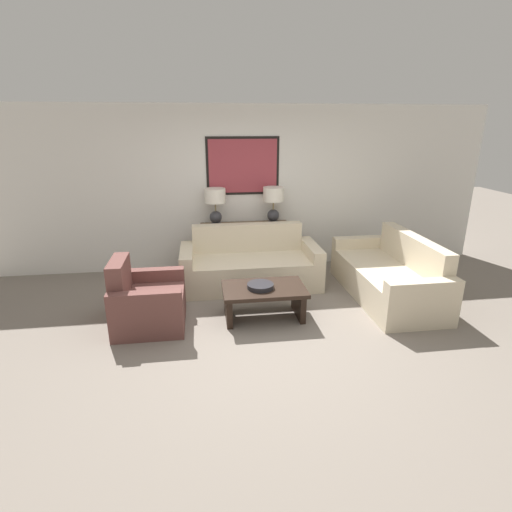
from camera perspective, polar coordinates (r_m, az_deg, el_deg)
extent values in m
plane|color=slate|center=(4.79, 1.52, -11.11)|extent=(20.00, 20.00, 0.00)
cube|color=silver|center=(6.69, -1.90, 9.58)|extent=(8.28, 0.10, 2.65)
cube|color=black|center=(6.58, -1.88, 12.73)|extent=(1.18, 0.01, 0.92)
cube|color=#9E3842|center=(6.58, -1.88, 12.72)|extent=(1.10, 0.02, 0.84)
cube|color=brown|center=(6.65, -1.58, 1.30)|extent=(1.44, 0.36, 0.79)
cylinder|color=#333338|center=(6.50, -5.74, 4.57)|extent=(0.17, 0.17, 0.02)
sphere|color=#333338|center=(6.48, -5.77, 5.54)|extent=(0.20, 0.20, 0.20)
cylinder|color=#8C7A51|center=(6.44, -5.82, 7.01)|extent=(0.02, 0.02, 0.14)
cylinder|color=white|center=(6.41, -5.87, 8.59)|extent=(0.33, 0.33, 0.22)
cylinder|color=#333338|center=(6.60, 2.46, 4.86)|extent=(0.17, 0.17, 0.02)
sphere|color=#333338|center=(6.58, 2.47, 5.82)|extent=(0.20, 0.20, 0.20)
cylinder|color=#8C7A51|center=(6.54, 2.49, 7.27)|extent=(0.02, 0.02, 0.14)
cylinder|color=white|center=(6.51, 2.51, 8.83)|extent=(0.33, 0.33, 0.22)
cube|color=beige|center=(5.96, -0.70, -2.56)|extent=(1.70, 0.74, 0.44)
cube|color=beige|center=(6.32, -1.24, 0.77)|extent=(1.70, 0.18, 0.88)
cube|color=beige|center=(5.98, -9.80, -1.90)|extent=(0.18, 0.92, 0.61)
cube|color=beige|center=(6.19, 7.86, -1.06)|extent=(0.18, 0.92, 0.61)
cube|color=beige|center=(5.92, 17.20, -3.57)|extent=(0.74, 1.70, 0.44)
cube|color=beige|center=(6.06, 21.36, -1.35)|extent=(0.18, 1.70, 0.88)
cube|color=beige|center=(6.73, 14.68, 0.11)|extent=(0.92, 0.18, 0.61)
cube|color=beige|center=(5.17, 22.51, -6.43)|extent=(0.92, 0.18, 0.61)
cube|color=black|center=(5.00, 1.14, -4.74)|extent=(1.03, 0.65, 0.05)
cube|color=black|center=(5.04, -3.99, -7.18)|extent=(0.07, 0.52, 0.37)
cube|color=black|center=(5.17, 6.10, -6.56)|extent=(0.07, 0.52, 0.37)
cylinder|color=#232328|center=(4.95, 0.63, -4.30)|extent=(0.33, 0.33, 0.06)
cube|color=brown|center=(5.06, -13.85, -7.21)|extent=(0.64, 0.60, 0.43)
cube|color=brown|center=(5.04, -18.71, -5.14)|extent=(0.18, 0.60, 0.85)
cube|color=brown|center=(4.71, -15.44, -8.31)|extent=(0.82, 0.14, 0.59)
cube|color=brown|center=(5.38, -14.52, -4.76)|extent=(0.82, 0.14, 0.59)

